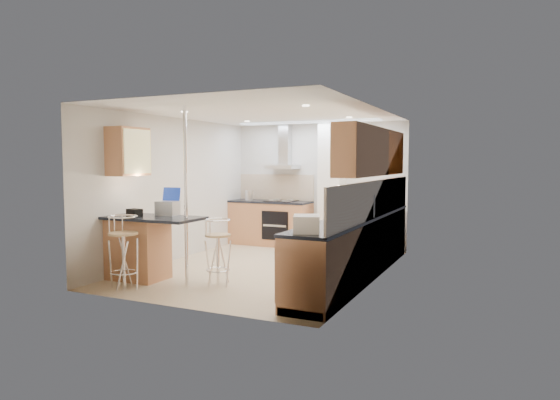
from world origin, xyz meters
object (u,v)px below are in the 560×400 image
at_px(microwave, 351,207).
at_px(bread_bin, 306,224).
at_px(bar_stool_end, 218,252).
at_px(laptop, 168,208).
at_px(bar_stool_near, 124,252).

xyz_separation_m(microwave, bread_bin, (-0.07, -1.50, -0.07)).
bearing_deg(bar_stool_end, laptop, 128.47).
xyz_separation_m(microwave, bar_stool_end, (-1.66, -0.88, -0.62)).
bearing_deg(microwave, bread_bin, -163.20).
bearing_deg(laptop, bar_stool_end, -8.26).
relative_size(microwave, laptop, 1.99).
bearing_deg(laptop, microwave, 12.77).
bearing_deg(laptop, bread_bin, -20.45).
bearing_deg(bar_stool_near, microwave, 41.30).
height_order(bar_stool_near, bread_bin, bread_bin).
relative_size(bar_stool_near, bar_stool_end, 1.08).
distance_m(laptop, bread_bin, 2.56).
height_order(bar_stool_near, bar_stool_end, bar_stool_near).
bearing_deg(bread_bin, microwave, 66.40).
xyz_separation_m(bar_stool_near, bar_stool_end, (1.05, 0.72, -0.04)).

